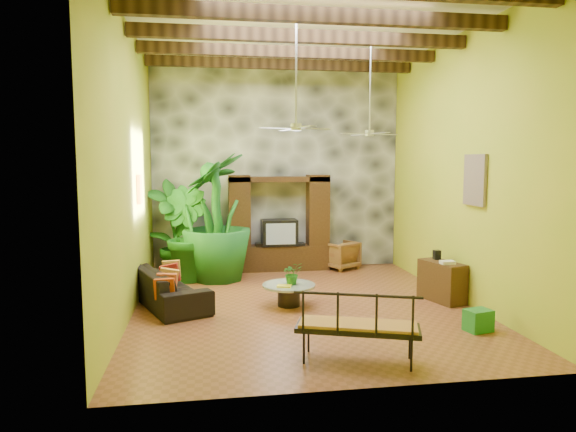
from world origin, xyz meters
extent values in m
plane|color=brown|center=(0.00, 0.00, 0.00)|extent=(7.00, 7.00, 0.00)
cube|color=silver|center=(0.00, 0.00, 5.00)|extent=(6.00, 7.00, 0.02)
cube|color=#A0BB2A|center=(0.00, 3.50, 2.50)|extent=(6.00, 0.02, 5.00)
cube|color=#A0BB2A|center=(-3.00, 0.00, 2.50)|extent=(0.02, 7.00, 5.00)
cube|color=#A0BB2A|center=(3.00, 0.00, 2.50)|extent=(0.02, 7.00, 5.00)
cube|color=#313438|center=(0.00, 3.44, 2.50)|extent=(5.98, 0.10, 4.98)
cube|color=#3A2512|center=(0.00, -1.30, 4.78)|extent=(5.95, 0.16, 0.22)
cube|color=#3A2512|center=(0.00, 0.00, 4.78)|extent=(5.95, 0.16, 0.22)
cube|color=#3A2512|center=(0.00, 1.30, 4.78)|extent=(5.95, 0.16, 0.22)
cube|color=#3A2512|center=(0.00, 2.60, 4.78)|extent=(5.95, 0.16, 0.22)
cube|color=black|center=(0.00, 3.14, 0.30)|extent=(2.40, 0.50, 0.60)
cube|color=black|center=(-0.95, 3.14, 1.30)|extent=(0.50, 0.48, 2.00)
cube|color=black|center=(0.95, 3.14, 1.30)|extent=(0.50, 0.48, 2.00)
cube|color=black|center=(0.00, 3.14, 2.20)|extent=(2.40, 0.48, 0.12)
cube|color=black|center=(0.00, 3.12, 0.92)|extent=(0.85, 0.52, 0.62)
cube|color=#8C99A8|center=(0.00, 2.85, 0.92)|extent=(0.70, 0.02, 0.50)
cylinder|color=#B9B9BE|center=(-0.20, -0.40, 4.10)|extent=(0.04, 0.04, 1.80)
cylinder|color=#B9B9BE|center=(-0.20, -0.40, 3.20)|extent=(0.18, 0.18, 0.12)
cube|color=#B9B9BE|center=(0.15, -0.31, 3.18)|extent=(0.58, 0.26, 0.01)
cube|color=#B9B9BE|center=(-0.29, -0.05, 3.18)|extent=(0.26, 0.58, 0.01)
cube|color=#B9B9BE|center=(-0.55, -0.49, 3.18)|extent=(0.58, 0.26, 0.01)
cube|color=#B9B9BE|center=(-0.11, -0.75, 3.18)|extent=(0.26, 0.58, 0.01)
cylinder|color=#B9B9BE|center=(1.60, 1.20, 4.10)|extent=(0.04, 0.04, 1.80)
cylinder|color=#B9B9BE|center=(1.60, 1.20, 3.20)|extent=(0.18, 0.18, 0.12)
cube|color=#B9B9BE|center=(1.95, 1.29, 3.18)|extent=(0.58, 0.26, 0.01)
cube|color=#B9B9BE|center=(1.51, 1.55, 3.18)|extent=(0.26, 0.58, 0.01)
cube|color=#B9B9BE|center=(1.25, 1.11, 3.18)|extent=(0.58, 0.26, 0.01)
cube|color=#B9B9BE|center=(1.69, 0.85, 3.18)|extent=(0.26, 0.58, 0.01)
cube|color=#C68A17|center=(-2.96, 1.00, 2.10)|extent=(0.06, 0.32, 0.55)
cube|color=#26558D|center=(2.96, -0.60, 2.30)|extent=(0.06, 0.70, 0.90)
imported|color=black|center=(-2.42, 0.43, 0.33)|extent=(1.67, 2.43, 0.66)
imported|color=olive|center=(1.50, 3.03, 0.34)|extent=(1.01, 1.02, 0.68)
imported|color=#195616|center=(-2.49, 2.83, 1.11)|extent=(1.41, 1.25, 2.23)
imported|color=#1A651D|center=(-2.19, 2.38, 1.05)|extent=(1.45, 1.48, 2.09)
imported|color=#185B1E|center=(-1.50, 2.32, 1.40)|extent=(2.00, 2.00, 2.80)
cylinder|color=black|center=(-0.26, 0.02, 0.18)|extent=(0.41, 0.41, 0.36)
cylinder|color=#AEB9B4|center=(-0.26, 0.02, 0.38)|extent=(0.97, 0.97, 0.04)
imported|color=#20641A|center=(-0.19, 0.03, 0.60)|extent=(0.42, 0.38, 0.40)
cube|color=gold|center=(-0.37, -0.15, 0.41)|extent=(0.29, 0.24, 0.03)
cube|color=black|center=(0.23, -2.70, 0.45)|extent=(1.69, 1.04, 0.06)
cube|color=#BC7B35|center=(0.23, -2.70, 0.49)|extent=(1.60, 0.96, 0.06)
cube|color=black|center=(0.23, -2.98, 0.72)|extent=(1.53, 0.57, 0.54)
cube|color=#381C11|center=(2.65, -0.09, 0.37)|extent=(0.66, 1.01, 0.75)
cube|color=#207B29|center=(2.43, -1.82, 0.17)|extent=(0.45, 0.37, 0.34)
camera|label=1|loc=(-1.68, -9.00, 2.63)|focal=32.00mm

